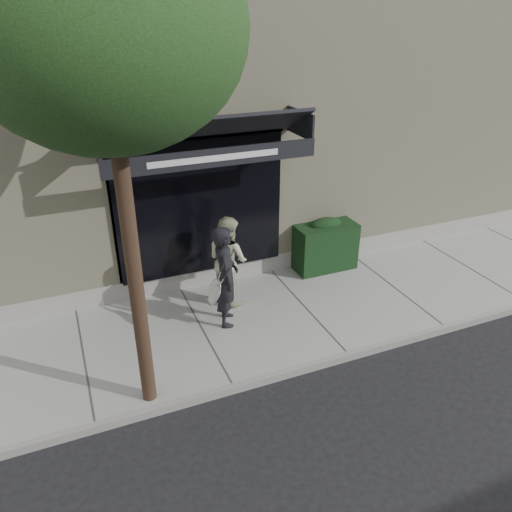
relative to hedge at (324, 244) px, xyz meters
name	(u,v)px	position (x,y,z in m)	size (l,w,h in m)	color
ground	(304,311)	(-1.10, -1.25, -0.66)	(80.00, 80.00, 0.00)	black
sidewalk	(304,309)	(-1.10, -1.25, -0.60)	(20.00, 3.00, 0.12)	gray
curb	(348,356)	(-1.10, -2.80, -0.59)	(20.00, 0.10, 0.14)	gray
building_facade	(216,116)	(-1.11, 3.71, 2.08)	(14.30, 8.04, 5.64)	beige
hedge	(324,244)	(0.00, 0.00, 0.00)	(1.30, 0.70, 1.14)	black
street_tree	(104,31)	(-4.30, -2.55, 4.32)	(3.00, 3.00, 6.28)	black
pedestrian_front	(225,276)	(-2.62, -1.16, 0.39)	(0.73, 0.92, 1.85)	black
pedestrian_back	(228,259)	(-2.32, -0.45, 0.31)	(0.90, 1.01, 1.71)	beige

